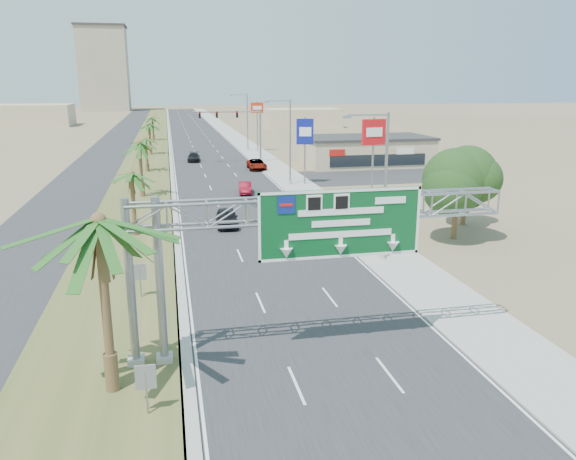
# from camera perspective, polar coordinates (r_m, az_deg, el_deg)

# --- Properties ---
(road) EXTENTS (12.00, 300.00, 0.02)m
(road) POSITION_cam_1_polar(r_m,az_deg,el_deg) (123.57, -9.03, 9.04)
(road) COLOR #28282B
(road) RESTS_ON ground
(sidewalk_right) EXTENTS (4.00, 300.00, 0.10)m
(sidewalk_right) POSITION_cam_1_polar(r_m,az_deg,el_deg) (124.30, -5.06, 9.22)
(sidewalk_right) COLOR #9E9B93
(sidewalk_right) RESTS_ON ground
(median_grass) EXTENTS (7.00, 300.00, 0.12)m
(median_grass) POSITION_cam_1_polar(r_m,az_deg,el_deg) (123.43, -13.72, 8.83)
(median_grass) COLOR #455425
(median_grass) RESTS_ON ground
(opposing_road) EXTENTS (8.00, 300.00, 0.02)m
(opposing_road) POSITION_cam_1_polar(r_m,az_deg,el_deg) (123.83, -16.99, 8.60)
(opposing_road) COLOR #28282B
(opposing_road) RESTS_ON ground
(sign_gantry) EXTENTS (16.75, 1.24, 7.50)m
(sign_gantry) POSITION_cam_1_polar(r_m,az_deg,el_deg) (24.11, 1.53, 0.82)
(sign_gantry) COLOR gray
(sign_gantry) RESTS_ON ground
(palm_near) EXTENTS (5.70, 5.70, 8.35)m
(palm_near) POSITION_cam_1_polar(r_m,az_deg,el_deg) (21.56, -18.71, 0.75)
(palm_near) COLOR brown
(palm_near) RESTS_ON ground
(palm_row_b) EXTENTS (3.99, 3.99, 5.95)m
(palm_row_b) POSITION_cam_1_polar(r_m,az_deg,el_deg) (45.45, -15.64, 5.38)
(palm_row_b) COLOR brown
(palm_row_b) RESTS_ON ground
(palm_row_c) EXTENTS (3.99, 3.99, 6.75)m
(palm_row_c) POSITION_cam_1_polar(r_m,az_deg,el_deg) (61.21, -14.87, 8.44)
(palm_row_c) COLOR brown
(palm_row_c) RESTS_ON ground
(palm_row_d) EXTENTS (3.99, 3.99, 5.45)m
(palm_row_d) POSITION_cam_1_polar(r_m,az_deg,el_deg) (79.23, -14.26, 8.89)
(palm_row_d) COLOR brown
(palm_row_d) RESTS_ON ground
(palm_row_e) EXTENTS (3.99, 3.99, 6.15)m
(palm_row_e) POSITION_cam_1_polar(r_m,az_deg,el_deg) (98.10, -13.93, 10.35)
(palm_row_e) COLOR brown
(palm_row_e) RESTS_ON ground
(palm_row_f) EXTENTS (3.99, 3.99, 5.75)m
(palm_row_f) POSITION_cam_1_polar(r_m,az_deg,el_deg) (123.06, -13.61, 10.99)
(palm_row_f) COLOR brown
(palm_row_f) RESTS_ON ground
(streetlight_near) EXTENTS (3.27, 0.44, 10.00)m
(streetlight_near) POSITION_cam_1_polar(r_m,az_deg,el_deg) (38.16, 9.54, 3.71)
(streetlight_near) COLOR gray
(streetlight_near) RESTS_ON ground
(streetlight_mid) EXTENTS (3.27, 0.44, 10.00)m
(streetlight_mid) POSITION_cam_1_polar(r_m,az_deg,el_deg) (66.67, 0.06, 8.56)
(streetlight_mid) COLOR gray
(streetlight_mid) RESTS_ON ground
(streetlight_far) EXTENTS (3.27, 0.44, 10.00)m
(streetlight_far) POSITION_cam_1_polar(r_m,az_deg,el_deg) (102.02, -4.25, 10.66)
(streetlight_far) COLOR gray
(streetlight_far) RESTS_ON ground
(signal_mast) EXTENTS (10.28, 0.71, 8.00)m
(signal_mast) POSITION_cam_1_polar(r_m,az_deg,el_deg) (85.89, -4.18, 10.01)
(signal_mast) COLOR gray
(signal_mast) RESTS_ON ground
(store_building) EXTENTS (18.00, 10.00, 4.00)m
(store_building) POSITION_cam_1_polar(r_m,az_deg,el_deg) (84.41, 7.93, 7.88)
(store_building) COLOR tan
(store_building) RESTS_ON ground
(oak_near) EXTENTS (4.50, 4.50, 6.80)m
(oak_near) POSITION_cam_1_polar(r_m,az_deg,el_deg) (45.01, 16.86, 4.73)
(oak_near) COLOR brown
(oak_near) RESTS_ON ground
(oak_far) EXTENTS (3.50, 3.50, 5.60)m
(oak_far) POSITION_cam_1_polar(r_m,az_deg,el_deg) (50.02, 17.65, 4.79)
(oak_far) COLOR brown
(oak_far) RESTS_ON ground
(median_signback_a) EXTENTS (0.75, 0.08, 2.08)m
(median_signback_a) POSITION_cam_1_polar(r_m,az_deg,el_deg) (21.54, -14.24, -14.64)
(median_signback_a) COLOR gray
(median_signback_a) RESTS_ON ground
(median_signback_b) EXTENTS (0.75, 0.08, 2.08)m
(median_signback_b) POSITION_cam_1_polar(r_m,az_deg,el_deg) (32.59, -14.82, -4.39)
(median_signback_b) COLOR gray
(median_signback_b) RESTS_ON ground
(tower_distant) EXTENTS (20.00, 16.00, 35.00)m
(tower_distant) POSITION_cam_1_polar(r_m,az_deg,el_deg) (264.11, -18.20, 15.24)
(tower_distant) COLOR gray
(tower_distant) RESTS_ON ground
(building_distant_left) EXTENTS (24.00, 14.00, 6.00)m
(building_distant_left) POSITION_cam_1_polar(r_m,az_deg,el_deg) (177.27, -24.97, 10.52)
(building_distant_left) COLOR tan
(building_distant_left) RESTS_ON ground
(building_distant_right) EXTENTS (20.00, 12.00, 5.00)m
(building_distant_right) POSITION_cam_1_polar(r_m,az_deg,el_deg) (157.41, 1.47, 11.31)
(building_distant_right) COLOR tan
(building_distant_right) RESTS_ON ground
(car_left_lane) EXTENTS (2.01, 4.54, 1.52)m
(car_left_lane) POSITION_cam_1_polar(r_m,az_deg,el_deg) (47.90, -6.22, 1.25)
(car_left_lane) COLOR black
(car_left_lane) RESTS_ON ground
(car_mid_lane) EXTENTS (1.73, 4.00, 1.28)m
(car_mid_lane) POSITION_cam_1_polar(r_m,az_deg,el_deg) (62.21, -4.38, 4.30)
(car_mid_lane) COLOR maroon
(car_mid_lane) RESTS_ON ground
(car_right_lane) EXTENTS (2.47, 5.21, 1.44)m
(car_right_lane) POSITION_cam_1_polar(r_m,az_deg,el_deg) (79.61, -3.20, 6.66)
(car_right_lane) COLOR gray
(car_right_lane) RESTS_ON ground
(car_far) EXTENTS (2.18, 4.62, 1.30)m
(car_far) POSITION_cam_1_polar(r_m,az_deg,el_deg) (89.02, -9.56, 7.29)
(car_far) COLOR black
(car_far) RESTS_ON ground
(pole_sign_red_near) EXTENTS (2.42, 0.65, 8.77)m
(pole_sign_red_near) POSITION_cam_1_polar(r_m,az_deg,el_deg) (54.23, 8.69, 9.30)
(pole_sign_red_near) COLOR gray
(pole_sign_red_near) RESTS_ON ground
(pole_sign_blue) EXTENTS (2.00, 0.86, 8.00)m
(pole_sign_blue) POSITION_cam_1_polar(r_m,az_deg,el_deg) (66.97, 1.73, 9.67)
(pole_sign_blue) COLOR gray
(pole_sign_blue) RESTS_ON ground
(pole_sign_red_far) EXTENTS (2.21, 0.46, 8.74)m
(pole_sign_red_far) POSITION_cam_1_polar(r_m,az_deg,el_deg) (100.50, -3.16, 11.88)
(pole_sign_red_far) COLOR gray
(pole_sign_red_far) RESTS_ON ground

